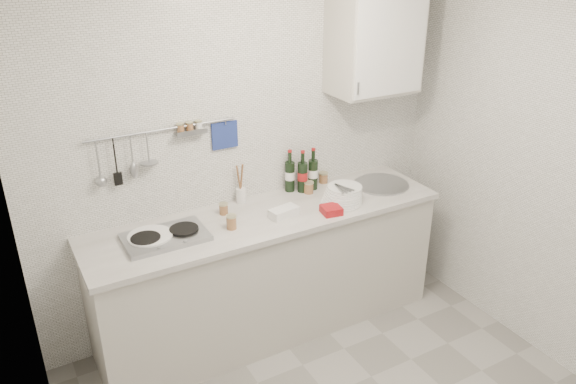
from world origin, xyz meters
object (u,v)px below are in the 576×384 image
(wall_cabinet, at_px, (375,41))
(wine_bottles, at_px, (302,170))
(plate_stack_hob, at_px, (149,239))
(plate_stack_sink, at_px, (343,195))
(utensil_crock, at_px, (241,193))

(wall_cabinet, distance_m, wine_bottles, 1.02)
(wine_bottles, bearing_deg, plate_stack_hob, -170.67)
(wall_cabinet, xyz_separation_m, plate_stack_sink, (-0.36, -0.22, -0.98))
(plate_stack_hob, relative_size, plate_stack_sink, 0.95)
(wall_cabinet, distance_m, utensil_crock, 1.38)
(plate_stack_sink, distance_m, utensil_crock, 0.70)
(wine_bottles, bearing_deg, utensil_crock, 176.18)
(plate_stack_hob, xyz_separation_m, wine_bottles, (1.18, 0.19, 0.13))
(plate_stack_hob, relative_size, wine_bottles, 0.93)
(plate_stack_hob, bearing_deg, plate_stack_sink, -4.95)
(plate_stack_hob, distance_m, wine_bottles, 1.20)
(wine_bottles, bearing_deg, wall_cabinet, -10.22)
(plate_stack_hob, height_order, wine_bottles, wine_bottles)
(plate_stack_hob, height_order, plate_stack_sink, plate_stack_sink)
(plate_stack_hob, height_order, utensil_crock, utensil_crock)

